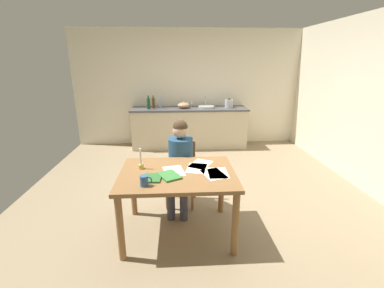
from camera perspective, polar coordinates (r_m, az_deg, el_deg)
ground_plane at (r=4.10m, az=1.05°, el=-10.43°), size 5.20×5.20×0.04m
wall_back at (r=6.25m, az=-0.77°, el=12.00°), size 5.20×0.12×2.60m
wall_right at (r=4.66m, az=35.20°, el=6.93°), size 0.12×5.20×2.60m
kitchen_counter at (r=6.04m, az=-0.58°, el=3.62°), size 2.59×0.64×0.90m
dining_table at (r=2.91m, az=-3.13°, el=-8.06°), size 1.25×0.94×0.75m
chair_at_table at (r=3.63m, az=-2.30°, el=-5.57°), size 0.45×0.45×0.86m
person_seated at (r=3.42m, az=-2.60°, el=-3.48°), size 0.38×0.62×1.19m
coffee_mug at (r=2.59m, az=-10.29°, el=-7.86°), size 0.12×0.08×0.11m
candlestick at (r=2.99m, az=-11.02°, el=-4.11°), size 0.06×0.06×0.24m
book_magazine at (r=2.74m, az=-8.65°, el=-7.31°), size 0.20×0.22×0.02m
book_cookery at (r=2.77m, az=-4.91°, el=-6.86°), size 0.27×0.30×0.02m
paper_letter at (r=2.97m, az=0.99°, el=-5.25°), size 0.27×0.34×0.00m
paper_bill at (r=2.90m, az=-3.96°, el=-5.88°), size 0.26×0.33×0.00m
paper_envelope at (r=2.86m, az=5.62°, el=-6.24°), size 0.21×0.30×0.00m
paper_receipt at (r=3.08m, az=1.87°, el=-4.37°), size 0.33×0.36×0.00m
paper_notice at (r=2.83m, az=4.73°, el=-6.48°), size 0.29×0.35×0.00m
sink_unit at (r=5.97m, az=3.11°, el=8.07°), size 0.36×0.36×0.24m
bottle_oil at (r=5.87m, az=-9.39°, el=8.69°), size 0.07×0.07×0.29m
bottle_vinegar at (r=5.97m, az=-8.35°, el=8.83°), size 0.06×0.06×0.28m
bottle_wine_red at (r=5.95m, az=-6.91°, el=8.81°), size 0.08×0.08×0.27m
mixing_bowl at (r=5.93m, az=-1.84°, el=8.39°), size 0.27×0.27×0.12m
stovetop_kettle at (r=6.04m, az=8.00°, el=8.75°), size 0.18×0.18×0.22m
wine_glass_near_sink at (r=6.08m, az=-0.18°, el=9.07°), size 0.07×0.07×0.15m
wine_glass_by_kettle at (r=6.07m, az=-1.12°, el=9.06°), size 0.07×0.07×0.15m
wine_glass_back_left at (r=6.07m, az=-1.95°, el=9.05°), size 0.07×0.07×0.15m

